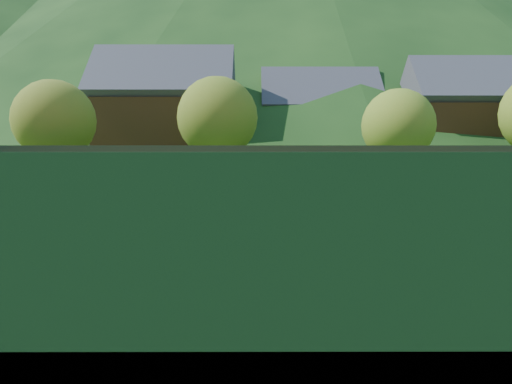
{
  "coord_description": "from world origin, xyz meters",
  "views": [
    {
      "loc": [
        -1.03,
        -16.41,
        3.1
      ],
      "look_at": [
        -0.99,
        0.0,
        1.37
      ],
      "focal_mm": 32.0,
      "sensor_mm": 36.0,
      "label": 1
    }
  ],
  "objects_px": {
    "chalet_right": "(463,123)",
    "student_b": "(378,199)",
    "tennis_net": "(283,215)",
    "student_c": "(466,206)",
    "chalet_mid": "(319,127)",
    "student_a": "(298,198)",
    "chalet_left": "(166,119)",
    "coach": "(244,213)",
    "student_d": "(434,197)"
  },
  "relations": [
    {
      "from": "student_b",
      "to": "student_c",
      "type": "bearing_deg",
      "value": 177.21
    },
    {
      "from": "student_a",
      "to": "chalet_right",
      "type": "xyz_separation_m",
      "value": [
        19.2,
        27.06,
        4.44
      ]
    },
    {
      "from": "student_a",
      "to": "chalet_right",
      "type": "height_order",
      "value": "chalet_right"
    },
    {
      "from": "student_b",
      "to": "student_d",
      "type": "bearing_deg",
      "value": -150.43
    },
    {
      "from": "coach",
      "to": "student_a",
      "type": "height_order",
      "value": "coach"
    },
    {
      "from": "student_a",
      "to": "chalet_mid",
      "type": "bearing_deg",
      "value": -86.19
    },
    {
      "from": "tennis_net",
      "to": "chalet_mid",
      "type": "xyz_separation_m",
      "value": [
        6.0,
        34.0,
        4.47
      ]
    },
    {
      "from": "student_a",
      "to": "coach",
      "type": "bearing_deg",
      "value": 81.29
    },
    {
      "from": "chalet_left",
      "to": "coach",
      "type": "bearing_deg",
      "value": -75.07
    },
    {
      "from": "student_a",
      "to": "tennis_net",
      "type": "distance_m",
      "value": 3.06
    },
    {
      "from": "coach",
      "to": "student_a",
      "type": "relative_size",
      "value": 1.17
    },
    {
      "from": "student_c",
      "to": "chalet_right",
      "type": "distance_m",
      "value": 31.54
    },
    {
      "from": "chalet_right",
      "to": "student_b",
      "type": "bearing_deg",
      "value": -119.93
    },
    {
      "from": "coach",
      "to": "tennis_net",
      "type": "bearing_deg",
      "value": 83.53
    },
    {
      "from": "student_c",
      "to": "chalet_left",
      "type": "bearing_deg",
      "value": -58.43
    },
    {
      "from": "tennis_net",
      "to": "student_a",
      "type": "bearing_deg",
      "value": 74.79
    },
    {
      "from": "coach",
      "to": "chalet_left",
      "type": "distance_m",
      "value": 33.86
    },
    {
      "from": "tennis_net",
      "to": "student_c",
      "type": "bearing_deg",
      "value": 11.41
    },
    {
      "from": "student_a",
      "to": "chalet_left",
      "type": "xyz_separation_m",
      "value": [
        -10.8,
        27.06,
        4.83
      ]
    },
    {
      "from": "student_d",
      "to": "tennis_net",
      "type": "bearing_deg",
      "value": 5.32
    },
    {
      "from": "tennis_net",
      "to": "chalet_mid",
      "type": "bearing_deg",
      "value": 79.99
    },
    {
      "from": "student_b",
      "to": "student_d",
      "type": "height_order",
      "value": "student_d"
    },
    {
      "from": "student_c",
      "to": "student_b",
      "type": "bearing_deg",
      "value": -15.64
    },
    {
      "from": "coach",
      "to": "student_c",
      "type": "height_order",
      "value": "coach"
    },
    {
      "from": "student_a",
      "to": "chalet_left",
      "type": "bearing_deg",
      "value": -54.92
    },
    {
      "from": "student_d",
      "to": "student_b",
      "type": "bearing_deg",
      "value": -3.49
    },
    {
      "from": "chalet_mid",
      "to": "tennis_net",
      "type": "bearing_deg",
      "value": -100.01
    },
    {
      "from": "student_c",
      "to": "student_a",
      "type": "bearing_deg",
      "value": -12.31
    },
    {
      "from": "coach",
      "to": "chalet_right",
      "type": "bearing_deg",
      "value": 79.68
    },
    {
      "from": "coach",
      "to": "chalet_left",
      "type": "relative_size",
      "value": 0.14
    },
    {
      "from": "chalet_right",
      "to": "student_c",
      "type": "bearing_deg",
      "value": -113.94
    },
    {
      "from": "tennis_net",
      "to": "student_b",
      "type": "bearing_deg",
      "value": 30.3
    },
    {
      "from": "student_b",
      "to": "student_c",
      "type": "relative_size",
      "value": 1.23
    },
    {
      "from": "student_a",
      "to": "chalet_right",
      "type": "distance_m",
      "value": 33.47
    },
    {
      "from": "student_a",
      "to": "tennis_net",
      "type": "relative_size",
      "value": 0.13
    },
    {
      "from": "student_b",
      "to": "chalet_right",
      "type": "distance_m",
      "value": 32.15
    },
    {
      "from": "tennis_net",
      "to": "chalet_right",
      "type": "relative_size",
      "value": 1.01
    },
    {
      "from": "student_a",
      "to": "student_c",
      "type": "bearing_deg",
      "value": -179.27
    },
    {
      "from": "coach",
      "to": "student_d",
      "type": "xyz_separation_m",
      "value": [
        8.08,
        5.57,
        -0.13
      ]
    },
    {
      "from": "student_a",
      "to": "student_d",
      "type": "bearing_deg",
      "value": -164.44
    },
    {
      "from": "chalet_left",
      "to": "chalet_right",
      "type": "distance_m",
      "value": 30.0
    },
    {
      "from": "student_d",
      "to": "coach",
      "type": "bearing_deg",
      "value": 14.64
    },
    {
      "from": "student_b",
      "to": "chalet_left",
      "type": "height_order",
      "value": "chalet_left"
    },
    {
      "from": "student_c",
      "to": "chalet_mid",
      "type": "distance_m",
      "value": 32.83
    },
    {
      "from": "chalet_left",
      "to": "chalet_mid",
      "type": "xyz_separation_m",
      "value": [
        16.0,
        4.0,
        -0.66
      ]
    },
    {
      "from": "student_b",
      "to": "tennis_net",
      "type": "height_order",
      "value": "student_b"
    },
    {
      "from": "student_a",
      "to": "student_b",
      "type": "xyz_separation_m",
      "value": [
        3.31,
        -0.54,
        -0.01
      ]
    },
    {
      "from": "student_c",
      "to": "chalet_mid",
      "type": "relative_size",
      "value": 0.1
    },
    {
      "from": "student_b",
      "to": "tennis_net",
      "type": "distance_m",
      "value": 4.77
    },
    {
      "from": "student_d",
      "to": "chalet_right",
      "type": "bearing_deg",
      "value": -136.28
    }
  ]
}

